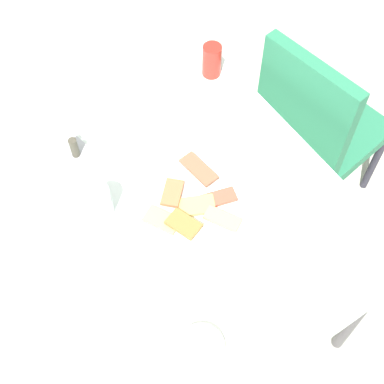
% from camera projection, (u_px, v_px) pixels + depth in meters
% --- Properties ---
extents(ground_plane, '(6.00, 6.00, 0.00)m').
position_uv_depth(ground_plane, '(190.00, 288.00, 2.31)').
color(ground_plane, '#B9B6A5').
extents(dining_table, '(1.16, 0.84, 0.76)m').
position_uv_depth(dining_table, '(189.00, 206.00, 1.74)').
color(dining_table, white).
rests_on(dining_table, ground_plane).
extents(dining_chair, '(0.48, 0.48, 0.90)m').
position_uv_depth(dining_chair, '(315.00, 124.00, 2.13)').
color(dining_chair, '#2A7752').
rests_on(dining_chair, ground_plane).
extents(pide_platter, '(0.33, 0.33, 0.04)m').
position_uv_depth(pide_platter, '(196.00, 204.00, 1.63)').
color(pide_platter, white).
rests_on(pide_platter, dining_table).
extents(salad_plate_greens, '(0.22, 0.22, 0.06)m').
position_uv_depth(salad_plate_greens, '(201.00, 348.00, 1.39)').
color(salad_plate_greens, white).
rests_on(salad_plate_greens, dining_table).
extents(soda_can, '(0.07, 0.07, 0.12)m').
position_uv_depth(soda_can, '(212.00, 61.00, 1.88)').
color(soda_can, red).
rests_on(soda_can, dining_table).
extents(drinking_glass, '(0.07, 0.07, 0.12)m').
position_uv_depth(drinking_glass, '(99.00, 202.00, 1.58)').
color(drinking_glass, silver).
rests_on(drinking_glass, dining_table).
extents(paper_napkin, '(0.17, 0.17, 0.00)m').
position_uv_depth(paper_napkin, '(152.00, 95.00, 1.88)').
color(paper_napkin, white).
rests_on(paper_napkin, dining_table).
extents(fork, '(0.19, 0.07, 0.00)m').
position_uv_depth(fork, '(148.00, 96.00, 1.87)').
color(fork, silver).
rests_on(fork, paper_napkin).
extents(spoon, '(0.17, 0.06, 0.00)m').
position_uv_depth(spoon, '(157.00, 92.00, 1.88)').
color(spoon, silver).
rests_on(spoon, paper_napkin).
extents(condiment_caddy, '(0.10, 0.10, 0.09)m').
position_uv_depth(condiment_caddy, '(73.00, 149.00, 1.72)').
color(condiment_caddy, '#B2B2B7').
rests_on(condiment_caddy, dining_table).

